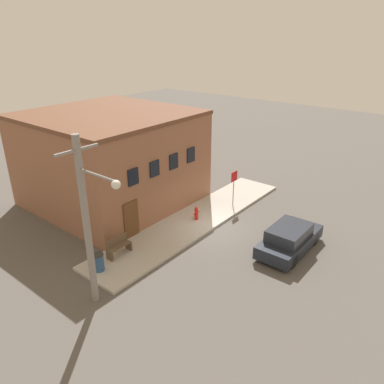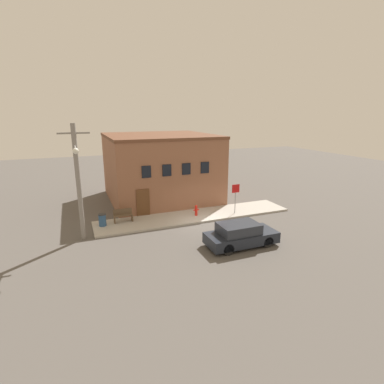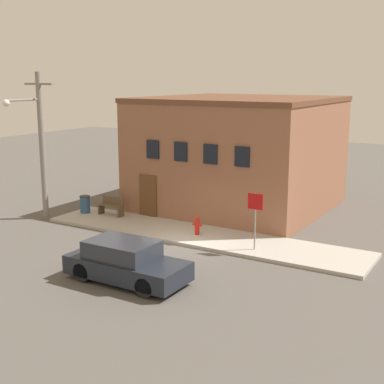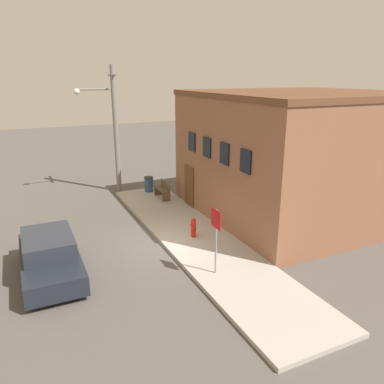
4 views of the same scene
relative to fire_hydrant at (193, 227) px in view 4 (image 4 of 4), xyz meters
name	(u,v)px [view 4 (image 4 of 4)]	position (x,y,z in m)	size (l,w,h in m)	color
ground_plane	(162,246)	(-0.01, -1.39, -0.56)	(80.00, 80.00, 0.00)	#56514C
sidewalk	(195,238)	(-0.01, 0.08, -0.48)	(15.02, 2.94, 0.15)	#B2ADA3
brick_building	(299,154)	(-1.00, 6.13, 2.39)	(9.15, 9.29, 5.88)	#8E5B42
fire_hydrant	(193,227)	(0.00, 0.00, 0.00)	(0.44, 0.21, 0.82)	red
stop_sign	(216,230)	(3.02, -0.61, 1.18)	(0.64, 0.06, 2.29)	gray
bench	(163,190)	(-5.38, 0.71, 0.04)	(1.32, 0.44, 0.92)	brown
trash_bin	(149,184)	(-6.84, 0.40, 0.03)	(0.52, 0.52, 0.87)	#2D517F
utility_pole	(113,126)	(-8.16, -1.14, 3.28)	(1.80, 2.27, 7.15)	gray
parked_car	(50,257)	(0.49, -5.65, 0.12)	(4.28, 1.84, 1.42)	black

